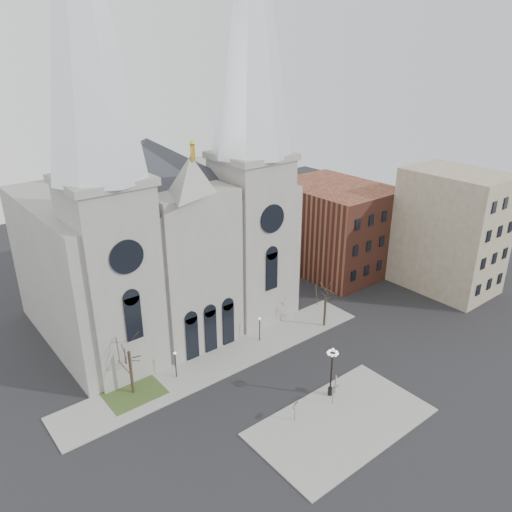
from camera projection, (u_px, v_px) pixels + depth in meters
ground at (285, 409)px, 51.06m from camera, size 160.00×160.00×0.00m
sidewalk_near at (341, 422)px, 49.17m from camera, size 18.00×10.00×0.14m
sidewalk_far at (223, 360)px, 58.95m from camera, size 40.00×6.00×0.14m
grass_patch at (133, 393)px, 53.31m from camera, size 6.00×5.00×0.18m
cathedral at (162, 188)px, 60.33m from camera, size 33.00×26.66×54.00m
bg_building_brick at (333, 227)px, 81.47m from camera, size 14.00×18.00×14.00m
bg_building_tan at (451, 231)px, 73.80m from camera, size 10.00×14.00×18.00m
tree_left at (128, 349)px, 51.18m from camera, size 3.20×3.20×7.50m
tree_right at (326, 296)px, 64.45m from camera, size 3.20×3.20×6.00m
ped_lamp_left at (175, 360)px, 54.97m from camera, size 0.32×0.32×3.26m
ped_lamp_right at (260, 325)px, 61.89m from camera, size 0.32×0.32×3.26m
stop_sign at (336, 380)px, 52.54m from camera, size 0.76×0.32×2.24m
globe_lamp at (332, 366)px, 51.51m from camera, size 1.41×1.41×5.79m
one_way_sign at (295, 409)px, 48.76m from camera, size 0.86×0.37×2.08m
street_name_sign at (334, 393)px, 51.24m from camera, size 0.69×0.12×2.15m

